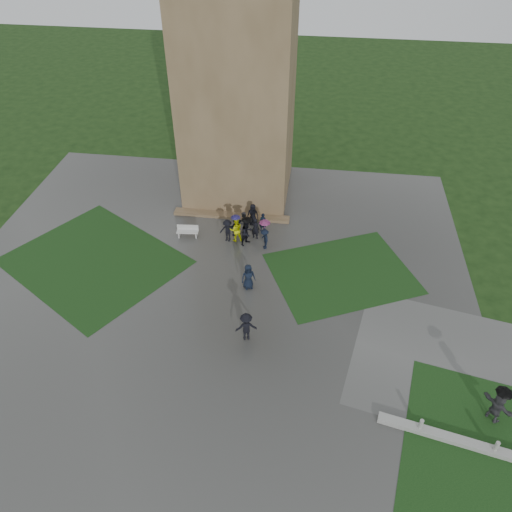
# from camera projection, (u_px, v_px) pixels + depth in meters

# --- Properties ---
(ground) EXTENTS (120.00, 120.00, 0.00)m
(ground) POSITION_uv_depth(u_px,v_px,m) (202.00, 315.00, 30.60)
(ground) COLOR black
(plaza) EXTENTS (34.00, 34.00, 0.02)m
(plaza) POSITION_uv_depth(u_px,v_px,m) (209.00, 292.00, 32.13)
(plaza) COLOR #363633
(plaza) RESTS_ON ground
(lawn_inset_left) EXTENTS (14.10, 13.46, 0.01)m
(lawn_inset_left) POSITION_uv_depth(u_px,v_px,m) (94.00, 261.00, 34.53)
(lawn_inset_left) COLOR black
(lawn_inset_left) RESTS_ON plaza
(lawn_inset_right) EXTENTS (11.12, 10.15, 0.01)m
(lawn_inset_right) POSITION_uv_depth(u_px,v_px,m) (342.00, 273.00, 33.54)
(lawn_inset_right) COLOR black
(lawn_inset_right) RESTS_ON plaza
(tower) EXTENTS (8.00, 8.00, 18.00)m
(tower) POSITION_uv_depth(u_px,v_px,m) (238.00, 81.00, 36.40)
(tower) COLOR brown
(tower) RESTS_ON ground
(tower_plinth) EXTENTS (9.00, 0.80, 0.22)m
(tower_plinth) POSITION_uv_depth(u_px,v_px,m) (231.00, 216.00, 38.65)
(tower_plinth) COLOR brown
(tower_plinth) RESTS_ON plaza
(bench) EXTENTS (1.61, 0.62, 0.92)m
(bench) POSITION_uv_depth(u_px,v_px,m) (188.00, 231.00, 36.47)
(bench) COLOR #BCBBB7
(bench) RESTS_ON plaza
(visitor_cluster) EXTENTS (3.81, 3.70, 2.41)m
(visitor_cluster) POSITION_uv_depth(u_px,v_px,m) (245.00, 227.00, 35.95)
(visitor_cluster) COLOR black
(visitor_cluster) RESTS_ON plaza
(pedestrian_mid) EXTENTS (1.08, 0.95, 1.85)m
(pedestrian_mid) POSITION_uv_depth(u_px,v_px,m) (248.00, 277.00, 31.90)
(pedestrian_mid) COLOR black
(pedestrian_mid) RESTS_ON plaza
(pedestrian_near) EXTENTS (1.37, 0.95, 1.92)m
(pedestrian_near) POSITION_uv_depth(u_px,v_px,m) (246.00, 327.00, 28.51)
(pedestrian_near) COLOR black
(pedestrian_near) RESTS_ON plaza
(pedestrian_path) EXTENTS (1.64, 1.73, 2.35)m
(pedestrian_path) POSITION_uv_depth(u_px,v_px,m) (498.00, 405.00, 24.30)
(pedestrian_path) COLOR #414045
(pedestrian_path) RESTS_ON path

